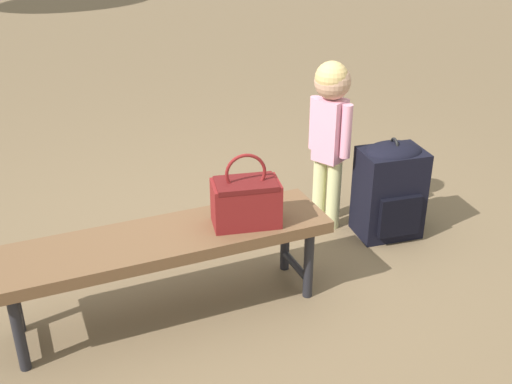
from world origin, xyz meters
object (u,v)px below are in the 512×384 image
at_px(backpack_large, 390,187).
at_px(child_standing, 330,119).
at_px(park_bench, 165,245).
at_px(handbag, 246,201).

bearing_deg(backpack_large, child_standing, 137.12).
height_order(park_bench, backpack_large, backpack_large).
bearing_deg(child_standing, park_bench, -160.77).
bearing_deg(child_standing, handbag, -148.15).
relative_size(handbag, child_standing, 0.35).
bearing_deg(child_standing, backpack_large, -42.88).
height_order(handbag, backpack_large, handbag).
height_order(handbag, child_standing, child_standing).
distance_m(park_bench, handbag, 0.44).
bearing_deg(handbag, backpack_large, 12.30).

